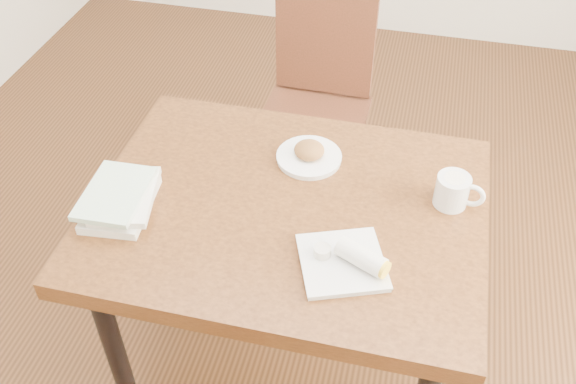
% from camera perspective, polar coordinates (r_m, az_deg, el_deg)
% --- Properties ---
extents(ground, '(4.00, 5.00, 0.01)m').
position_cam_1_polar(ground, '(2.42, 0.00, -14.14)').
color(ground, '#472814').
rests_on(ground, ground).
extents(table, '(1.12, 0.87, 0.75)m').
position_cam_1_polar(table, '(1.90, 0.00, -2.98)').
color(table, brown).
rests_on(table, ground).
extents(chair_far, '(0.43, 0.43, 0.95)m').
position_cam_1_polar(chair_far, '(2.65, 2.65, 8.68)').
color(chair_far, '#4D2216').
rests_on(chair_far, ground).
extents(plate_scone, '(0.20, 0.20, 0.06)m').
position_cam_1_polar(plate_scone, '(1.98, 1.89, 3.34)').
color(plate_scone, white).
rests_on(plate_scone, table).
extents(coffee_mug, '(0.14, 0.10, 0.10)m').
position_cam_1_polar(coffee_mug, '(1.87, 14.52, 0.13)').
color(coffee_mug, white).
rests_on(coffee_mug, table).
extents(plate_burrito, '(0.28, 0.28, 0.07)m').
position_cam_1_polar(plate_burrito, '(1.67, 5.37, -6.08)').
color(plate_burrito, white).
rests_on(plate_burrito, table).
extents(book_stack, '(0.21, 0.27, 0.07)m').
position_cam_1_polar(book_stack, '(1.87, -14.67, -0.56)').
color(book_stack, white).
rests_on(book_stack, table).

